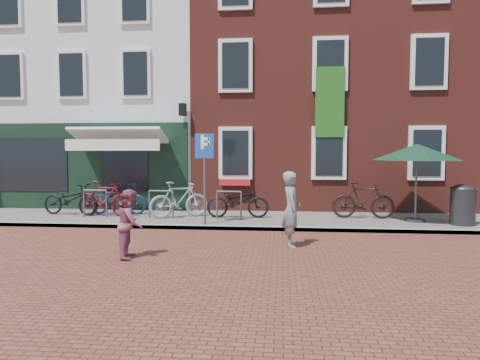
# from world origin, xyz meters

# --- Properties ---
(ground) EXTENTS (80.00, 80.00, 0.00)m
(ground) POSITION_xyz_m (0.00, 0.00, 0.00)
(ground) COLOR brown
(sidewalk) EXTENTS (24.00, 3.00, 0.10)m
(sidewalk) POSITION_xyz_m (1.00, 1.50, 0.05)
(sidewalk) COLOR slate
(sidewalk) RESTS_ON ground
(building_stucco) EXTENTS (8.00, 8.00, 9.00)m
(building_stucco) POSITION_xyz_m (-5.00, 7.00, 4.50)
(building_stucco) COLOR silver
(building_stucco) RESTS_ON ground
(building_brick_mid) EXTENTS (6.00, 8.00, 10.00)m
(building_brick_mid) POSITION_xyz_m (2.00, 7.00, 5.00)
(building_brick_mid) COLOR maroon
(building_brick_mid) RESTS_ON ground
(building_brick_right) EXTENTS (6.00, 8.00, 10.00)m
(building_brick_right) POSITION_xyz_m (8.00, 7.00, 5.00)
(building_brick_right) COLOR maroon
(building_brick_right) RESTS_ON ground
(litter_bin) EXTENTS (0.63, 0.63, 1.16)m
(litter_bin) POSITION_xyz_m (6.81, 0.88, 0.70)
(litter_bin) COLOR #2E2E30
(litter_bin) RESTS_ON sidewalk
(parking_sign) EXTENTS (0.50, 0.08, 2.43)m
(parking_sign) POSITION_xyz_m (-0.03, 0.24, 1.76)
(parking_sign) COLOR #4C4C4F
(parking_sign) RESTS_ON sidewalk
(parasol) EXTENTS (2.43, 2.43, 2.26)m
(parasol) POSITION_xyz_m (5.72, 1.30, 2.12)
(parasol) COLOR #4C4C4F
(parasol) RESTS_ON sidewalk
(woman) EXTENTS (0.45, 0.63, 1.63)m
(woman) POSITION_xyz_m (2.22, -1.76, 0.82)
(woman) COLOR slate
(woman) RESTS_ON ground
(boy) EXTENTS (0.58, 0.71, 1.33)m
(boy) POSITION_xyz_m (-0.89, -3.03, 0.67)
(boy) COLOR #91465E
(boy) RESTS_ON ground
(bicycle_0) EXTENTS (1.90, 0.89, 0.96)m
(bicycle_0) POSITION_xyz_m (-4.46, 1.56, 0.58)
(bicycle_0) COLOR black
(bicycle_0) RESTS_ON sidewalk
(bicycle_1) EXTENTS (1.81, 0.66, 1.06)m
(bicycle_1) POSITION_xyz_m (-3.31, 1.44, 0.63)
(bicycle_1) COLOR #581213
(bicycle_1) RESTS_ON sidewalk
(bicycle_2) EXTENTS (1.83, 0.66, 0.96)m
(bicycle_2) POSITION_xyz_m (-3.07, 1.88, 0.58)
(bicycle_2) COLOR #181655
(bicycle_2) RESTS_ON sidewalk
(bicycle_3) EXTENTS (1.80, 1.28, 1.06)m
(bicycle_3) POSITION_xyz_m (-1.01, 1.39, 0.63)
(bicycle_3) COLOR #959597
(bicycle_3) RESTS_ON sidewalk
(bicycle_4) EXTENTS (1.86, 0.75, 0.96)m
(bicycle_4) POSITION_xyz_m (0.72, 1.52, 0.58)
(bicycle_4) COLOR black
(bicycle_4) RESTS_ON sidewalk
(bicycle_5) EXTENTS (1.80, 0.62, 1.06)m
(bicycle_5) POSITION_xyz_m (4.37, 1.75, 0.63)
(bicycle_5) COLOR black
(bicycle_5) RESTS_ON sidewalk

